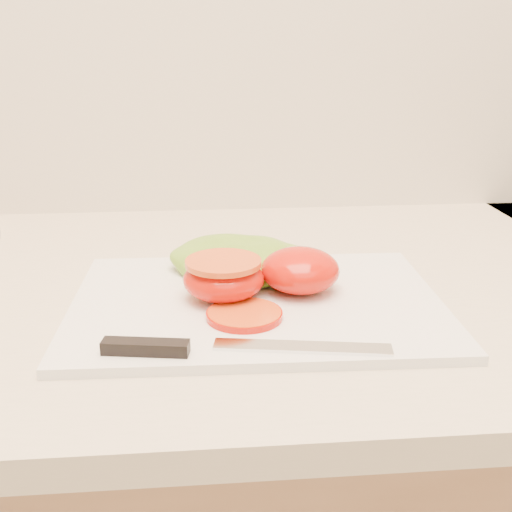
{
  "coord_description": "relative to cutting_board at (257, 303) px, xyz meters",
  "views": [
    {
      "loc": [
        -0.32,
        0.97,
        1.21
      ],
      "look_at": [
        -0.26,
        1.6,
        0.99
      ],
      "focal_mm": 45.0,
      "sensor_mm": 36.0,
      "label": 1
    }
  ],
  "objects": [
    {
      "name": "knife",
      "position": [
        -0.05,
        -0.11,
        0.01
      ],
      "size": [
        0.26,
        0.05,
        0.01
      ],
      "rotation": [
        0.0,
        0.0,
        -0.16
      ],
      "color": "silver",
      "rests_on": "cutting_board"
    },
    {
      "name": "cutting_board",
      "position": [
        0.0,
        0.0,
        0.0
      ],
      "size": [
        0.4,
        0.29,
        0.01
      ],
      "primitive_type": "cube",
      "rotation": [
        0.0,
        0.0,
        -0.03
      ],
      "color": "white",
      "rests_on": "counter"
    },
    {
      "name": "tomato_slice_0",
      "position": [
        -0.02,
        -0.05,
        0.01
      ],
      "size": [
        0.07,
        0.07,
        0.01
      ],
      "primitive_type": "cylinder",
      "color": "#CD5820",
      "rests_on": "cutting_board"
    },
    {
      "name": "tomato_half_cut",
      "position": [
        -0.03,
        0.01,
        0.03
      ],
      "size": [
        0.09,
        0.09,
        0.04
      ],
      "color": "red",
      "rests_on": "cutting_board"
    },
    {
      "name": "lettuce_leaf_1",
      "position": [
        0.03,
        0.09,
        0.02
      ],
      "size": [
        0.13,
        0.13,
        0.02
      ],
      "primitive_type": "ellipsoid",
      "rotation": [
        0.0,
        0.0,
        0.68
      ],
      "color": "#7CBD32",
      "rests_on": "cutting_board"
    },
    {
      "name": "tomato_half_dome",
      "position": [
        0.05,
        0.02,
        0.03
      ],
      "size": [
        0.09,
        0.09,
        0.05
      ],
      "primitive_type": "ellipsoid",
      "color": "red",
      "rests_on": "cutting_board"
    },
    {
      "name": "lettuce_leaf_0",
      "position": [
        -0.01,
        0.08,
        0.02
      ],
      "size": [
        0.19,
        0.16,
        0.03
      ],
      "primitive_type": "ellipsoid",
      "rotation": [
        0.0,
        0.0,
        -0.35
      ],
      "color": "#7CBD32",
      "rests_on": "cutting_board"
    }
  ]
}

